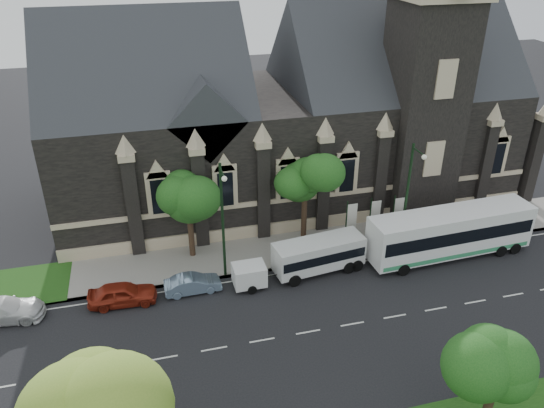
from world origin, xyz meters
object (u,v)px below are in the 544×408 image
object	(u,v)px
box_trailer	(249,275)
street_lamp_mid	(223,216)
banner_flag_left	(350,219)
shuttle_bus	(319,254)
car_far_white	(2,310)
banner_flag_center	(373,216)
tree_walk_right	(307,175)
sedan	(193,284)
car_far_red	(122,294)
banner_flag_right	(396,213)
tree_walk_left	(190,189)
tree_park_east	(499,365)
street_lamp_near	(409,193)
tree_park_near	(92,407)
tour_coach	(450,232)

from	to	relation	value
box_trailer	street_lamp_mid	bearing A→B (deg)	133.02
banner_flag_left	shuttle_bus	world-z (taller)	banner_flag_left
banner_flag_left	car_far_white	bearing A→B (deg)	-173.58
banner_flag_left	banner_flag_center	world-z (taller)	same
tree_walk_right	sedan	world-z (taller)	tree_walk_right
car_far_red	banner_flag_center	bearing A→B (deg)	-78.35
banner_flag_right	banner_flag_left	bearing A→B (deg)	180.00
tree_walk_left	banner_flag_left	xyz separation A→B (m)	(12.08, -1.70, -3.35)
tree_walk_right	shuttle_bus	bearing A→B (deg)	-95.13
car_far_red	box_trailer	bearing A→B (deg)	-89.44
street_lamp_mid	tree_park_east	bearing A→B (deg)	-58.21
tree_park_east	tree_walk_left	bearing A→B (deg)	120.87
street_lamp_near	tree_park_near	bearing A→B (deg)	-143.92
street_lamp_near	tree_park_east	bearing A→B (deg)	-103.11
tree_walk_left	car_far_red	distance (m)	8.79
street_lamp_mid	car_far_white	distance (m)	15.49
banner_flag_left	sedan	bearing A→B (deg)	-166.92
banner_flag_left	car_far_red	xyz separation A→B (m)	(-17.55, -3.08, -1.61)
banner_flag_center	car_far_white	bearing A→B (deg)	-174.05
car_far_white	tree_park_east	bearing A→B (deg)	-115.81
tree_walk_right	tour_coach	xyz separation A→B (m)	(9.98, -5.02, -3.75)
street_lamp_mid	street_lamp_near	bearing A→B (deg)	0.00
box_trailer	car_far_red	bearing A→B (deg)	177.10
banner_flag_left	banner_flag_right	xyz separation A→B (m)	(4.00, 0.00, 0.00)
tour_coach	car_far_white	bearing A→B (deg)	176.43
tree_walk_left	box_trailer	bearing A→B (deg)	-57.68
tree_park_near	shuttle_bus	distance (m)	21.47
sedan	car_far_white	world-z (taller)	car_far_white
street_lamp_near	shuttle_bus	distance (m)	8.09
banner_flag_left	sedan	distance (m)	13.26
tree_walk_left	tree_walk_right	bearing A→B (deg)	0.06
tree_park_east	shuttle_bus	distance (m)	16.19
tree_walk_right	banner_flag_right	xyz separation A→B (m)	(7.08, -1.71, -3.43)
street_lamp_mid	tree_walk_right	bearing A→B (deg)	26.65
street_lamp_mid	banner_flag_left	size ratio (longest dim) A/B	2.25
tree_park_east	banner_flag_left	xyz separation A→B (m)	(0.11, 18.32, -2.24)
street_lamp_near	shuttle_bus	size ratio (longest dim) A/B	1.29
tree_walk_right	box_trailer	size ratio (longest dim) A/B	2.36
tree_park_east	banner_flag_right	size ratio (longest dim) A/B	1.57
tree_park_near	sedan	distance (m)	16.73
banner_flag_left	sedan	xyz separation A→B (m)	(-12.80, -2.97, -1.73)
tree_park_near	street_lamp_near	bearing A→B (deg)	36.08
banner_flag_center	street_lamp_near	bearing A→B (deg)	-48.07
tree_park_near	tour_coach	bearing A→B (deg)	30.08
banner_flag_right	shuttle_bus	size ratio (longest dim) A/B	0.57
tree_park_east	tour_coach	world-z (taller)	tree_park_east
street_lamp_mid	box_trailer	xyz separation A→B (m)	(1.43, -1.50, -4.11)
banner_flag_left	street_lamp_mid	bearing A→B (deg)	-169.50
tree_park_east	street_lamp_near	world-z (taller)	street_lamp_near
banner_flag_center	car_far_white	xyz separation A→B (m)	(-27.13, -2.83, -1.62)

